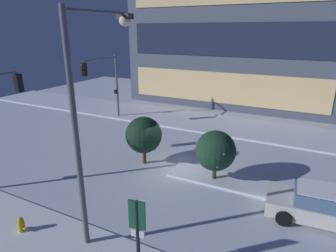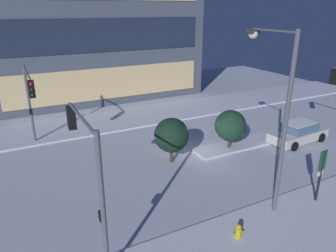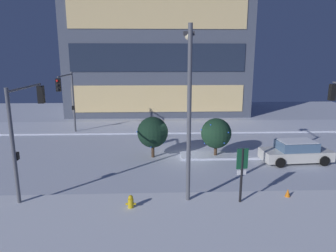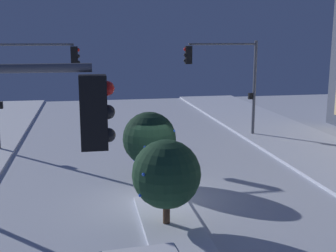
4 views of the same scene
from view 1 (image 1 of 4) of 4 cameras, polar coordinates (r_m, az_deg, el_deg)
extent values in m
plane|color=silver|center=(17.05, 1.06, -8.31)|extent=(52.00, 52.00, 0.00)
cube|color=silver|center=(24.80, 10.15, 0.28)|extent=(52.00, 5.20, 0.14)
cube|color=silver|center=(15.68, 16.41, -11.40)|extent=(9.00, 1.80, 0.14)
cube|color=#F2D18C|center=(28.99, 10.61, 7.38)|extent=(19.30, 0.10, 3.03)
cube|color=#232D42|center=(28.49, 11.16, 16.37)|extent=(19.30, 0.10, 3.03)
cube|color=silver|center=(14.11, 28.39, -14.45)|extent=(4.67, 2.11, 0.66)
cube|color=slate|center=(13.82, 28.78, -12.30)|extent=(2.56, 1.79, 0.60)
cube|color=white|center=(13.66, 28.99, -11.08)|extent=(2.37, 1.67, 0.04)
cylinder|color=black|center=(14.86, 22.15, -12.68)|extent=(0.67, 0.27, 0.66)
cylinder|color=black|center=(13.33, 21.88, -16.50)|extent=(0.67, 0.27, 0.66)
cube|color=black|center=(18.45, -27.40, 7.56)|extent=(0.32, 0.36, 1.00)
sphere|color=red|center=(18.51, -27.07, 8.65)|extent=(0.20, 0.20, 0.20)
sphere|color=black|center=(18.56, -26.93, 7.68)|extent=(0.20, 0.20, 0.20)
sphere|color=black|center=(18.61, -26.79, 6.71)|extent=(0.20, 0.20, 0.20)
cylinder|color=#565960|center=(26.59, -10.03, 7.62)|extent=(0.18, 0.18, 5.62)
cylinder|color=#565960|center=(24.68, -13.19, 12.73)|extent=(0.12, 3.99, 0.12)
cube|color=black|center=(23.26, -16.26, 10.67)|extent=(0.32, 0.36, 1.00)
sphere|color=red|center=(23.09, -16.66, 11.38)|extent=(0.20, 0.20, 0.20)
sphere|color=black|center=(23.12, -16.58, 10.60)|extent=(0.20, 0.20, 0.20)
sphere|color=black|center=(23.16, -16.51, 9.82)|extent=(0.20, 0.20, 0.20)
cube|color=black|center=(26.50, -10.26, 6.66)|extent=(0.20, 0.24, 0.36)
cylinder|color=#565960|center=(10.01, -17.61, -2.80)|extent=(0.20, 0.20, 8.39)
cylinder|color=#565960|center=(10.33, -13.83, 21.10)|extent=(0.32, 2.75, 0.10)
cube|color=#333338|center=(11.35, -8.56, 20.61)|extent=(0.56, 0.36, 0.20)
sphere|color=#F9E5B2|center=(11.34, -8.53, 19.95)|extent=(0.44, 0.44, 0.44)
cylinder|color=gold|center=(13.35, -26.90, -17.44)|extent=(0.26, 0.26, 0.57)
sphere|color=gold|center=(13.15, -27.14, -16.16)|extent=(0.22, 0.22, 0.22)
cylinder|color=gold|center=(13.46, -27.40, -17.05)|extent=(0.12, 0.10, 0.10)
cylinder|color=gold|center=(13.20, -26.43, -17.63)|extent=(0.12, 0.10, 0.10)
cylinder|color=black|center=(9.80, -5.95, -21.44)|extent=(0.12, 0.12, 2.82)
cube|color=#144C2D|center=(9.24, -6.15, -17.08)|extent=(0.55, 0.14, 0.99)
cube|color=white|center=(9.65, -6.00, -20.35)|extent=(0.44, 0.11, 0.24)
cylinder|color=#473323|center=(15.78, 9.10, -9.21)|extent=(0.22, 0.22, 0.83)
sphere|color=#193823|center=(15.22, 9.35, -4.82)|extent=(2.11, 2.11, 2.11)
sphere|color=blue|center=(14.56, 9.72, -8.03)|extent=(0.10, 0.10, 0.10)
sphere|color=blue|center=(14.57, 6.90, -2.63)|extent=(0.10, 0.10, 0.10)
sphere|color=blue|center=(15.64, 6.26, -6.79)|extent=(0.10, 0.10, 0.10)
sphere|color=blue|center=(14.25, 10.99, -5.49)|extent=(0.10, 0.10, 0.10)
sphere|color=blue|center=(16.02, 10.17, -7.27)|extent=(0.10, 0.10, 0.10)
sphere|color=blue|center=(15.44, 5.76, -3.27)|extent=(0.10, 0.10, 0.10)
cylinder|color=#473323|center=(17.54, -4.69, -5.95)|extent=(0.22, 0.22, 0.90)
sphere|color=black|center=(17.02, -4.81, -1.77)|extent=(2.15, 2.15, 2.15)
sphere|color=blue|center=(18.07, -5.02, -2.73)|extent=(0.10, 0.10, 0.10)
sphere|color=blue|center=(16.93, -2.59, -4.67)|extent=(0.10, 0.10, 0.10)
sphere|color=blue|center=(16.94, -6.16, -5.17)|extent=(0.10, 0.10, 0.10)
sphere|color=blue|center=(17.52, -7.95, -1.11)|extent=(0.10, 0.10, 0.10)
sphere|color=blue|center=(17.45, -2.04, 0.08)|extent=(0.10, 0.10, 0.10)
camera|label=2|loc=(17.33, -73.52, 10.42)|focal=34.07mm
camera|label=3|loc=(11.00, -102.63, -7.85)|focal=32.90mm
camera|label=4|loc=(14.05, 63.31, 0.61)|focal=46.80mm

